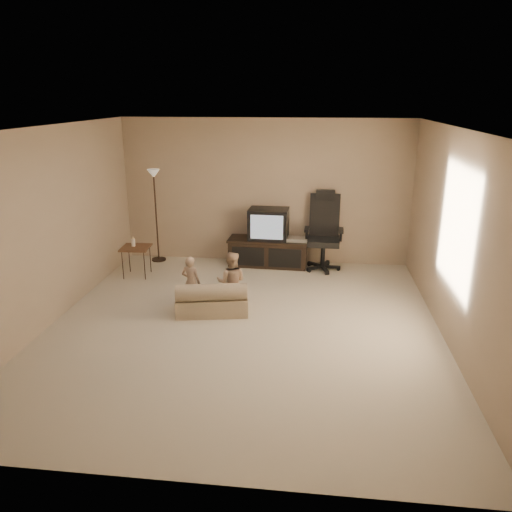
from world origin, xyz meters
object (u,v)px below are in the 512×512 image
Objects in this scene: side_table at (135,248)px; floor_lamp at (155,195)px; toddler_left at (191,282)px; office_chair at (323,241)px; toddler_right at (231,282)px; child_sofa at (212,300)px; tv_stand at (269,242)px.

floor_lamp is (0.11, 0.82, 0.72)m from side_table.
toddler_left is at bearing -44.12° from side_table.
office_chair is 3.14m from side_table.
office_chair is at bearing -1.71° from floor_lamp.
toddler_right is (1.68, -2.04, -0.77)m from floor_lamp.
toddler_right is (-1.26, -1.96, -0.05)m from office_chair.
floor_lamp is 2.78m from child_sofa.
floor_lamp reaches higher than child_sofa.
office_chair is 2.58m from child_sofa.
side_table is at bearing 128.17° from child_sofa.
toddler_left is (-0.90, -1.97, -0.04)m from tv_stand.
side_table is at bearing -31.46° from toddler_left.
tv_stand is 1.88× the size of toddler_left.
office_chair is 0.81× the size of floor_lamp.
floor_lamp is 2.17× the size of toddler_left.
toddler_left is at bearing -132.29° from office_chair.
tv_stand is at bearing 178.20° from office_chair.
toddler_right reaches higher than side_table.
floor_lamp is 2.43m from toddler_left.
floor_lamp is at bearing -178.61° from tv_stand.
office_chair is 1.56× the size of toddler_right.
toddler_right is at bearing -96.81° from tv_stand.
tv_stand is 2.26m from side_table.
toddler_left is at bearing -112.26° from tv_stand.
tv_stand is 0.95m from office_chair.
office_chair is (0.94, -0.06, 0.06)m from tv_stand.
toddler_left is (-1.84, -1.91, -0.10)m from office_chair.
office_chair is at bearing -124.04° from toddler_right.
office_chair is 3.03m from floor_lamp.
office_chair is at bearing 42.91° from child_sofa.
office_chair reaches higher than side_table.
floor_lamp reaches higher than toddler_left.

